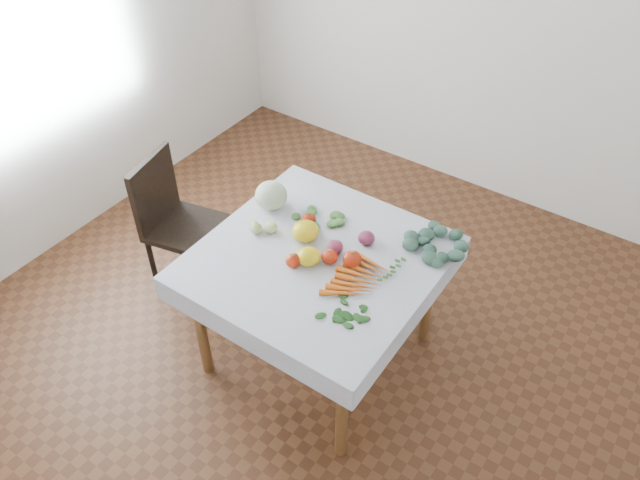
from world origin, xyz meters
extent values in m
plane|color=#55321B|center=(0.00, 0.00, 0.00)|extent=(4.00, 4.00, 0.00)
cube|color=white|center=(0.00, 2.00, 1.35)|extent=(4.00, 0.04, 2.70)
cube|color=white|center=(-2.00, 0.00, 1.35)|extent=(0.04, 4.00, 2.70)
cube|color=brown|center=(0.00, 0.00, 0.73)|extent=(1.00, 1.00, 0.04)
cylinder|color=brown|center=(-0.44, -0.44, 0.35)|extent=(0.06, 0.06, 0.71)
cylinder|color=brown|center=(0.44, -0.44, 0.35)|extent=(0.06, 0.06, 0.71)
cylinder|color=brown|center=(-0.44, 0.44, 0.35)|extent=(0.06, 0.06, 0.71)
cylinder|color=brown|center=(0.44, 0.44, 0.35)|extent=(0.06, 0.06, 0.71)
cube|color=white|center=(0.00, 0.00, 0.75)|extent=(1.12, 1.12, 0.01)
cube|color=black|center=(-1.00, 0.05, 0.42)|extent=(0.47, 0.47, 0.04)
cube|color=black|center=(-1.17, 0.01, 0.66)|extent=(0.12, 0.39, 0.43)
cylinder|color=black|center=(-1.12, -0.15, 0.20)|extent=(0.03, 0.03, 0.40)
cylinder|color=black|center=(-0.80, -0.08, 0.20)|extent=(0.03, 0.03, 0.40)
cylinder|color=black|center=(-1.20, 0.18, 0.20)|extent=(0.03, 0.03, 0.40)
cylinder|color=black|center=(-0.87, 0.25, 0.20)|extent=(0.03, 0.03, 0.40)
ellipsoid|color=beige|center=(-0.43, 0.18, 0.83)|extent=(0.22, 0.22, 0.15)
ellipsoid|color=#B4260C|center=(-0.18, 0.18, 0.79)|extent=(0.09, 0.09, 0.06)
ellipsoid|color=#B4260C|center=(0.07, 0.00, 0.79)|extent=(0.11, 0.11, 0.07)
ellipsoid|color=#B4260C|center=(0.17, 0.05, 0.80)|extent=(0.09, 0.09, 0.08)
ellipsoid|color=#B4260C|center=(-0.06, -0.12, 0.79)|extent=(0.08, 0.08, 0.07)
ellipsoid|color=yellow|center=(-0.13, 0.08, 0.80)|extent=(0.17, 0.17, 0.10)
ellipsoid|color=yellow|center=(-0.01, -0.06, 0.80)|extent=(0.14, 0.14, 0.08)
ellipsoid|color=#5C1A33|center=(0.14, 0.22, 0.79)|extent=(0.10, 0.10, 0.07)
ellipsoid|color=#5C1A33|center=(0.05, 0.08, 0.79)|extent=(0.10, 0.10, 0.07)
ellipsoid|color=#A8C572|center=(-0.32, 0.00, 0.78)|extent=(0.05, 0.05, 0.05)
ellipsoid|color=#A8C572|center=(-0.36, 0.02, 0.78)|extent=(0.05, 0.05, 0.05)
ellipsoid|color=#A8C572|center=(-0.33, -0.05, 0.78)|extent=(0.05, 0.05, 0.05)
cone|color=#D85A18|center=(0.25, 0.10, 0.77)|extent=(0.22, 0.05, 0.03)
cone|color=#D85A18|center=(0.25, 0.07, 0.77)|extent=(0.22, 0.04, 0.03)
cone|color=#D85A18|center=(0.25, 0.03, 0.77)|extent=(0.22, 0.06, 0.03)
cone|color=#D85A18|center=(0.25, 0.00, 0.77)|extent=(0.22, 0.08, 0.03)
cone|color=#D85A18|center=(0.25, -0.04, 0.77)|extent=(0.22, 0.10, 0.03)
cone|color=#D85A18|center=(0.25, -0.08, 0.77)|extent=(0.22, 0.11, 0.03)
cone|color=#D85A18|center=(0.25, -0.11, 0.77)|extent=(0.21, 0.13, 0.03)
cone|color=#D85A18|center=(0.25, -0.15, 0.77)|extent=(0.21, 0.15, 0.03)
ellipsoid|color=#395D4C|center=(0.49, 0.40, 0.78)|extent=(0.07, 0.07, 0.05)
ellipsoid|color=#395D4C|center=(0.43, 0.41, 0.78)|extent=(0.07, 0.07, 0.05)
ellipsoid|color=#395D4C|center=(0.47, 0.36, 0.78)|extent=(0.07, 0.07, 0.05)
ellipsoid|color=#395D4C|center=(0.49, 0.43, 0.78)|extent=(0.07, 0.07, 0.05)
ellipsoid|color=#395D4C|center=(0.40, 0.38, 0.78)|extent=(0.07, 0.07, 0.05)
ellipsoid|color=#395D4C|center=(0.53, 0.36, 0.78)|extent=(0.07, 0.07, 0.05)
ellipsoid|color=#395D4C|center=(0.44, 0.46, 0.78)|extent=(0.07, 0.07, 0.05)
ellipsoid|color=#395D4C|center=(0.42, 0.33, 0.78)|extent=(0.07, 0.07, 0.05)
ellipsoid|color=#395D4C|center=(0.56, 0.43, 0.78)|extent=(0.07, 0.07, 0.05)
ellipsoid|color=#395D4C|center=(0.35, 0.43, 0.78)|extent=(0.07, 0.07, 0.05)
ellipsoid|color=#395D4C|center=(0.52, 0.30, 0.78)|extent=(0.07, 0.07, 0.05)
ellipsoid|color=#395D4C|center=(0.50, 0.50, 0.78)|extent=(0.07, 0.07, 0.05)
ellipsoid|color=#395D4C|center=(0.34, 0.33, 0.78)|extent=(0.07, 0.07, 0.05)
ellipsoid|color=#395D4C|center=(0.61, 0.37, 0.78)|extent=(0.07, 0.07, 0.05)
ellipsoid|color=#395D4C|center=(0.36, 0.50, 0.78)|extent=(0.07, 0.07, 0.05)
ellipsoid|color=#21561B|center=(0.32, -0.23, 0.76)|extent=(0.05, 0.03, 0.01)
ellipsoid|color=#21561B|center=(0.28, -0.23, 0.76)|extent=(0.05, 0.03, 0.01)
ellipsoid|color=#21561B|center=(0.32, -0.26, 0.76)|extent=(0.05, 0.03, 0.01)
ellipsoid|color=#21561B|center=(0.31, -0.21, 0.76)|extent=(0.05, 0.03, 0.01)
ellipsoid|color=#21561B|center=(0.27, -0.25, 0.76)|extent=(0.05, 0.03, 0.01)
ellipsoid|color=#21561B|center=(0.35, -0.24, 0.76)|extent=(0.05, 0.03, 0.01)
ellipsoid|color=#21561B|center=(0.27, -0.20, 0.76)|extent=(0.05, 0.03, 0.01)
ellipsoid|color=#21561B|center=(0.30, -0.29, 0.76)|extent=(0.05, 0.03, 0.01)
ellipsoid|color=#21561B|center=(0.36, -0.20, 0.76)|extent=(0.05, 0.03, 0.01)
ellipsoid|color=#21561B|center=(0.23, -0.23, 0.76)|extent=(0.05, 0.03, 0.01)
ellipsoid|color=#21561B|center=(0.36, -0.28, 0.76)|extent=(0.05, 0.03, 0.01)
ellipsoid|color=#21561B|center=(0.30, -0.16, 0.76)|extent=(0.05, 0.03, 0.01)
ellipsoid|color=#21561B|center=(0.25, -0.30, 0.76)|extent=(0.05, 0.03, 0.01)
ellipsoid|color=#21561B|center=(0.40, -0.22, 0.76)|extent=(0.05, 0.03, 0.01)
ellipsoid|color=#21561B|center=(0.22, -0.18, 0.76)|extent=(0.05, 0.03, 0.01)
ellipsoid|color=#4A7C39|center=(-0.14, 0.22, 0.77)|extent=(0.05, 0.05, 0.02)
ellipsoid|color=#4A7C39|center=(-0.17, 0.23, 0.77)|extent=(0.05, 0.05, 0.02)
ellipsoid|color=#4A7C39|center=(-0.15, 0.20, 0.77)|extent=(0.05, 0.05, 0.02)
ellipsoid|color=#4A7C39|center=(-0.14, 0.25, 0.77)|extent=(0.05, 0.05, 0.02)
ellipsoid|color=#4A7C39|center=(-0.20, 0.21, 0.77)|extent=(0.05, 0.05, 0.02)
ellipsoid|color=#4A7C39|center=(-0.10, 0.20, 0.77)|extent=(0.05, 0.05, 0.02)
ellipsoid|color=#4A7C39|center=(-0.18, 0.27, 0.77)|extent=(0.05, 0.05, 0.02)
ellipsoid|color=#4A7C39|center=(-0.17, 0.17, 0.77)|extent=(0.05, 0.05, 0.02)
ellipsoid|color=#4A7C39|center=(-0.09, 0.25, 0.77)|extent=(0.05, 0.05, 0.02)
ellipsoid|color=#4A7C39|center=(-0.24, 0.24, 0.77)|extent=(0.05, 0.05, 0.02)
ellipsoid|color=#4A7C39|center=(-0.10, 0.16, 0.77)|extent=(0.05, 0.05, 0.02)
ellipsoid|color=#4A7C39|center=(-0.14, 0.30, 0.77)|extent=(0.05, 0.05, 0.02)
ellipsoid|color=#4A7C39|center=(-0.24, 0.16, 0.77)|extent=(0.05, 0.05, 0.02)
camera|label=1|loc=(1.27, -1.83, 2.87)|focal=35.00mm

